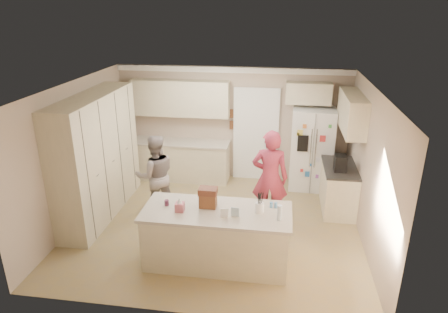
# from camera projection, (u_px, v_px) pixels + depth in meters

# --- Properties ---
(floor) EXTENTS (5.20, 4.60, 0.02)m
(floor) POSITION_uv_depth(u_px,v_px,m) (216.00, 226.00, 7.47)
(floor) COLOR #8E7A51
(floor) RESTS_ON ground
(ceiling) EXTENTS (5.20, 4.60, 0.02)m
(ceiling) POSITION_uv_depth(u_px,v_px,m) (215.00, 86.00, 6.52)
(ceiling) COLOR white
(ceiling) RESTS_ON wall_back
(wall_back) EXTENTS (5.20, 0.02, 2.60)m
(wall_back) POSITION_uv_depth(u_px,v_px,m) (232.00, 124.00, 9.13)
(wall_back) COLOR #BBA690
(wall_back) RESTS_ON ground
(wall_front) EXTENTS (5.20, 0.02, 2.60)m
(wall_front) POSITION_uv_depth(u_px,v_px,m) (184.00, 230.00, 4.86)
(wall_front) COLOR #BBA690
(wall_front) RESTS_ON ground
(wall_left) EXTENTS (0.02, 4.60, 2.60)m
(wall_left) POSITION_uv_depth(u_px,v_px,m) (76.00, 153.00, 7.35)
(wall_left) COLOR #BBA690
(wall_left) RESTS_ON ground
(wall_right) EXTENTS (0.02, 4.60, 2.60)m
(wall_right) POSITION_uv_depth(u_px,v_px,m) (370.00, 169.00, 6.64)
(wall_right) COLOR #BBA690
(wall_right) RESTS_ON ground
(crown_back) EXTENTS (5.20, 0.08, 0.12)m
(crown_back) POSITION_uv_depth(u_px,v_px,m) (232.00, 70.00, 8.64)
(crown_back) COLOR white
(crown_back) RESTS_ON wall_back
(pantry_bank) EXTENTS (0.60, 2.60, 2.35)m
(pantry_bank) POSITION_uv_depth(u_px,v_px,m) (97.00, 156.00, 7.54)
(pantry_bank) COLOR beige
(pantry_bank) RESTS_ON floor
(back_base_cab) EXTENTS (2.20, 0.60, 0.88)m
(back_base_cab) POSITION_uv_depth(u_px,v_px,m) (181.00, 161.00, 9.31)
(back_base_cab) COLOR beige
(back_base_cab) RESTS_ON floor
(back_countertop) EXTENTS (2.24, 0.63, 0.04)m
(back_countertop) POSITION_uv_depth(u_px,v_px,m) (181.00, 142.00, 9.13)
(back_countertop) COLOR beige
(back_countertop) RESTS_ON back_base_cab
(back_upper_cab) EXTENTS (2.20, 0.35, 0.80)m
(back_upper_cab) POSITION_uv_depth(u_px,v_px,m) (180.00, 98.00, 8.90)
(back_upper_cab) COLOR beige
(back_upper_cab) RESTS_ON wall_back
(doorway_opening) EXTENTS (0.90, 0.06, 2.10)m
(doorway_opening) POSITION_uv_depth(u_px,v_px,m) (256.00, 136.00, 9.12)
(doorway_opening) COLOR black
(doorway_opening) RESTS_ON floor
(doorway_casing) EXTENTS (1.02, 0.03, 2.22)m
(doorway_casing) POSITION_uv_depth(u_px,v_px,m) (256.00, 136.00, 9.08)
(doorway_casing) COLOR white
(doorway_casing) RESTS_ON floor
(wall_frame_upper) EXTENTS (0.15, 0.02, 0.20)m
(wall_frame_upper) POSITION_uv_depth(u_px,v_px,m) (233.00, 114.00, 9.00)
(wall_frame_upper) COLOR brown
(wall_frame_upper) RESTS_ON wall_back
(wall_frame_lower) EXTENTS (0.15, 0.02, 0.20)m
(wall_frame_lower) POSITION_uv_depth(u_px,v_px,m) (233.00, 125.00, 9.10)
(wall_frame_lower) COLOR brown
(wall_frame_lower) RESTS_ON wall_back
(refrigerator) EXTENTS (0.92, 0.73, 1.80)m
(refrigerator) POSITION_uv_depth(u_px,v_px,m) (312.00, 149.00, 8.71)
(refrigerator) COLOR white
(refrigerator) RESTS_ON floor
(fridge_seam) EXTENTS (0.02, 0.02, 1.78)m
(fridge_seam) POSITION_uv_depth(u_px,v_px,m) (313.00, 155.00, 8.38)
(fridge_seam) COLOR gray
(fridge_seam) RESTS_ON refrigerator
(fridge_dispenser) EXTENTS (0.22, 0.03, 0.35)m
(fridge_dispenser) POSITION_uv_depth(u_px,v_px,m) (303.00, 143.00, 8.31)
(fridge_dispenser) COLOR black
(fridge_dispenser) RESTS_ON refrigerator
(fridge_handle_l) EXTENTS (0.02, 0.02, 0.85)m
(fridge_handle_l) POSITION_uv_depth(u_px,v_px,m) (311.00, 148.00, 8.32)
(fridge_handle_l) COLOR silver
(fridge_handle_l) RESTS_ON refrigerator
(fridge_handle_r) EXTENTS (0.02, 0.02, 0.85)m
(fridge_handle_r) POSITION_uv_depth(u_px,v_px,m) (316.00, 149.00, 8.30)
(fridge_handle_r) COLOR silver
(fridge_handle_r) RESTS_ON refrigerator
(over_fridge_cab) EXTENTS (0.95, 0.35, 0.45)m
(over_fridge_cab) POSITION_uv_depth(u_px,v_px,m) (309.00, 93.00, 8.44)
(over_fridge_cab) COLOR beige
(over_fridge_cab) RESTS_ON wall_back
(right_base_cab) EXTENTS (0.60, 1.20, 0.88)m
(right_base_cab) POSITION_uv_depth(u_px,v_px,m) (338.00, 189.00, 7.92)
(right_base_cab) COLOR beige
(right_base_cab) RESTS_ON floor
(right_countertop) EXTENTS (0.63, 1.24, 0.04)m
(right_countertop) POSITION_uv_depth(u_px,v_px,m) (340.00, 167.00, 7.75)
(right_countertop) COLOR #2D2B28
(right_countertop) RESTS_ON right_base_cab
(right_upper_cab) EXTENTS (0.35, 1.50, 0.70)m
(right_upper_cab) POSITION_uv_depth(u_px,v_px,m) (352.00, 112.00, 7.54)
(right_upper_cab) COLOR beige
(right_upper_cab) RESTS_ON wall_right
(coffee_maker) EXTENTS (0.22, 0.28, 0.30)m
(coffee_maker) POSITION_uv_depth(u_px,v_px,m) (340.00, 163.00, 7.51)
(coffee_maker) COLOR black
(coffee_maker) RESTS_ON right_countertop
(island_base) EXTENTS (2.20, 0.90, 0.88)m
(island_base) POSITION_uv_depth(u_px,v_px,m) (217.00, 238.00, 6.26)
(island_base) COLOR beige
(island_base) RESTS_ON floor
(island_top) EXTENTS (2.28, 0.96, 0.05)m
(island_top) POSITION_uv_depth(u_px,v_px,m) (217.00, 212.00, 6.10)
(island_top) COLOR beige
(island_top) RESTS_ON island_base
(utensil_crock) EXTENTS (0.13, 0.13, 0.15)m
(utensil_crock) POSITION_uv_depth(u_px,v_px,m) (260.00, 208.00, 6.02)
(utensil_crock) COLOR white
(utensil_crock) RESTS_ON island_top
(tissue_box) EXTENTS (0.13, 0.13, 0.14)m
(tissue_box) POSITION_uv_depth(u_px,v_px,m) (180.00, 207.00, 6.05)
(tissue_box) COLOR #C4616F
(tissue_box) RESTS_ON island_top
(tissue_plume) EXTENTS (0.08, 0.08, 0.08)m
(tissue_plume) POSITION_uv_depth(u_px,v_px,m) (179.00, 201.00, 6.01)
(tissue_plume) COLOR white
(tissue_plume) RESTS_ON tissue_box
(dollhouse_body) EXTENTS (0.26, 0.18, 0.22)m
(dollhouse_body) POSITION_uv_depth(u_px,v_px,m) (208.00, 200.00, 6.16)
(dollhouse_body) COLOR brown
(dollhouse_body) RESTS_ON island_top
(dollhouse_roof) EXTENTS (0.28, 0.20, 0.10)m
(dollhouse_roof) POSITION_uv_depth(u_px,v_px,m) (208.00, 191.00, 6.10)
(dollhouse_roof) COLOR #592D1E
(dollhouse_roof) RESTS_ON dollhouse_body
(jam_jar) EXTENTS (0.07, 0.07, 0.09)m
(jam_jar) POSITION_uv_depth(u_px,v_px,m) (167.00, 203.00, 6.23)
(jam_jar) COLOR #59263F
(jam_jar) RESTS_ON island_top
(greeting_card_a) EXTENTS (0.12, 0.06, 0.16)m
(greeting_card_a) POSITION_uv_depth(u_px,v_px,m) (224.00, 213.00, 5.85)
(greeting_card_a) COLOR white
(greeting_card_a) RESTS_ON island_top
(greeting_card_b) EXTENTS (0.12, 0.05, 0.16)m
(greeting_card_b) POSITION_uv_depth(u_px,v_px,m) (235.00, 212.00, 5.88)
(greeting_card_b) COLOR silver
(greeting_card_b) RESTS_ON island_top
(water_bottle) EXTENTS (0.07, 0.07, 0.24)m
(water_bottle) POSITION_uv_depth(u_px,v_px,m) (280.00, 213.00, 5.78)
(water_bottle) COLOR silver
(water_bottle) RESTS_ON island_top
(shaker_salt) EXTENTS (0.05, 0.05, 0.09)m
(shaker_salt) POSITION_uv_depth(u_px,v_px,m) (271.00, 205.00, 6.16)
(shaker_salt) COLOR #4C80B1
(shaker_salt) RESTS_ON island_top
(shaker_pepper) EXTENTS (0.05, 0.05, 0.09)m
(shaker_pepper) POSITION_uv_depth(u_px,v_px,m) (276.00, 205.00, 6.15)
(shaker_pepper) COLOR #4C80B1
(shaker_pepper) RESTS_ON island_top
(teen_boy) EXTENTS (0.96, 0.88, 1.61)m
(teen_boy) POSITION_uv_depth(u_px,v_px,m) (156.00, 175.00, 7.63)
(teen_boy) COLOR gray
(teen_boy) RESTS_ON floor
(teen_girl) EXTENTS (0.67, 0.44, 1.82)m
(teen_girl) POSITION_uv_depth(u_px,v_px,m) (270.00, 178.00, 7.26)
(teen_girl) COLOR #B0334D
(teen_girl) RESTS_ON floor
(fridge_magnets) EXTENTS (0.76, 0.02, 1.44)m
(fridge_magnets) POSITION_uv_depth(u_px,v_px,m) (313.00, 155.00, 8.37)
(fridge_magnets) COLOR tan
(fridge_magnets) RESTS_ON refrigerator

